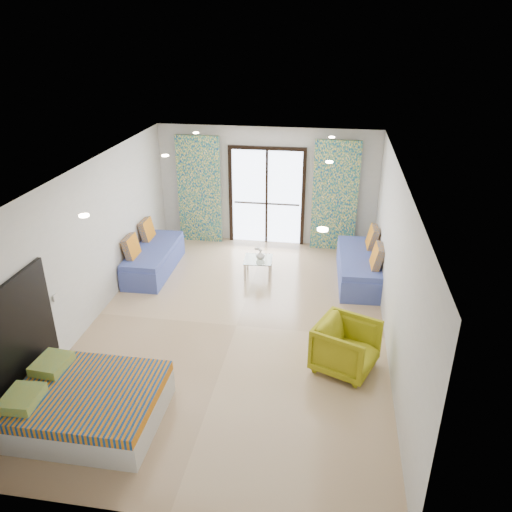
# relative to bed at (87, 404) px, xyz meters

# --- Properties ---
(floor) EXTENTS (5.00, 7.50, 0.01)m
(floor) POSITION_rel_bed_xyz_m (1.47, 2.52, -0.26)
(floor) COLOR tan
(floor) RESTS_ON ground
(ceiling) EXTENTS (5.00, 7.50, 0.01)m
(ceiling) POSITION_rel_bed_xyz_m (1.47, 2.52, 2.44)
(ceiling) COLOR silver
(ceiling) RESTS_ON ground
(wall_back) EXTENTS (5.00, 0.01, 2.70)m
(wall_back) POSITION_rel_bed_xyz_m (1.47, 6.27, 1.09)
(wall_back) COLOR silver
(wall_back) RESTS_ON ground
(wall_front) EXTENTS (5.00, 0.01, 2.70)m
(wall_front) POSITION_rel_bed_xyz_m (1.47, -1.23, 1.09)
(wall_front) COLOR silver
(wall_front) RESTS_ON ground
(wall_left) EXTENTS (0.01, 7.50, 2.70)m
(wall_left) POSITION_rel_bed_xyz_m (-1.03, 2.52, 1.09)
(wall_left) COLOR silver
(wall_left) RESTS_ON ground
(wall_right) EXTENTS (0.01, 7.50, 2.70)m
(wall_right) POSITION_rel_bed_xyz_m (3.97, 2.52, 1.09)
(wall_right) COLOR silver
(wall_right) RESTS_ON ground
(balcony_door) EXTENTS (1.76, 0.08, 2.28)m
(balcony_door) POSITION_rel_bed_xyz_m (1.47, 6.24, 0.99)
(balcony_door) COLOR black
(balcony_door) RESTS_ON floor
(balcony_rail) EXTENTS (1.52, 0.03, 0.04)m
(balcony_rail) POSITION_rel_bed_xyz_m (1.47, 6.25, 0.69)
(balcony_rail) COLOR #595451
(balcony_rail) RESTS_ON balcony_door
(curtain_left) EXTENTS (1.00, 0.10, 2.50)m
(curtain_left) POSITION_rel_bed_xyz_m (-0.08, 6.09, 0.99)
(curtain_left) COLOR white
(curtain_left) RESTS_ON floor
(curtain_right) EXTENTS (1.00, 0.10, 2.50)m
(curtain_right) POSITION_rel_bed_xyz_m (3.02, 6.09, 0.99)
(curtain_right) COLOR white
(curtain_right) RESTS_ON floor
(downlight_a) EXTENTS (0.12, 0.12, 0.02)m
(downlight_a) POSITION_rel_bed_xyz_m (0.07, 0.52, 2.41)
(downlight_a) COLOR #FFE0B2
(downlight_a) RESTS_ON ceiling
(downlight_b) EXTENTS (0.12, 0.12, 0.02)m
(downlight_b) POSITION_rel_bed_xyz_m (2.87, 0.52, 2.41)
(downlight_b) COLOR #FFE0B2
(downlight_b) RESTS_ON ceiling
(downlight_c) EXTENTS (0.12, 0.12, 0.02)m
(downlight_c) POSITION_rel_bed_xyz_m (0.07, 3.52, 2.41)
(downlight_c) COLOR #FFE0B2
(downlight_c) RESTS_ON ceiling
(downlight_d) EXTENTS (0.12, 0.12, 0.02)m
(downlight_d) POSITION_rel_bed_xyz_m (2.87, 3.52, 2.41)
(downlight_d) COLOR #FFE0B2
(downlight_d) RESTS_ON ceiling
(downlight_e) EXTENTS (0.12, 0.12, 0.02)m
(downlight_e) POSITION_rel_bed_xyz_m (0.07, 5.52, 2.41)
(downlight_e) COLOR #FFE0B2
(downlight_e) RESTS_ON ceiling
(downlight_f) EXTENTS (0.12, 0.12, 0.02)m
(downlight_f) POSITION_rel_bed_xyz_m (2.87, 5.52, 2.41)
(downlight_f) COLOR #FFE0B2
(downlight_f) RESTS_ON ceiling
(headboard) EXTENTS (0.06, 2.10, 1.50)m
(headboard) POSITION_rel_bed_xyz_m (-0.99, -0.00, 0.79)
(headboard) COLOR black
(headboard) RESTS_ON floor
(switch_plate) EXTENTS (0.02, 0.10, 0.10)m
(switch_plate) POSITION_rel_bed_xyz_m (-1.00, 1.25, 0.79)
(switch_plate) COLOR silver
(switch_plate) RESTS_ON wall_left
(bed) EXTENTS (1.83, 1.49, 0.63)m
(bed) POSITION_rel_bed_xyz_m (0.00, 0.00, 0.00)
(bed) COLOR silver
(bed) RESTS_ON floor
(daybed_left) EXTENTS (0.79, 1.96, 0.96)m
(daybed_left) POSITION_rel_bed_xyz_m (-0.64, 4.31, 0.04)
(daybed_left) COLOR #4554A5
(daybed_left) RESTS_ON floor
(daybed_right) EXTENTS (0.86, 2.03, 0.99)m
(daybed_right) POSITION_rel_bed_xyz_m (3.59, 4.56, 0.04)
(daybed_right) COLOR #4554A5
(daybed_right) RESTS_ON floor
(coffee_table) EXTENTS (0.60, 0.60, 0.65)m
(coffee_table) POSITION_rel_bed_xyz_m (1.56, 4.45, 0.07)
(coffee_table) COLOR silver
(coffee_table) RESTS_ON floor
(vase) EXTENTS (0.24, 0.24, 0.18)m
(vase) POSITION_rel_bed_xyz_m (1.60, 4.45, 0.20)
(vase) COLOR white
(vase) RESTS_ON coffee_table
(armchair) EXTENTS (1.04, 1.06, 0.85)m
(armchair) POSITION_rel_bed_xyz_m (3.31, 1.62, 0.16)
(armchair) COLOR #A49E15
(armchair) RESTS_ON floor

